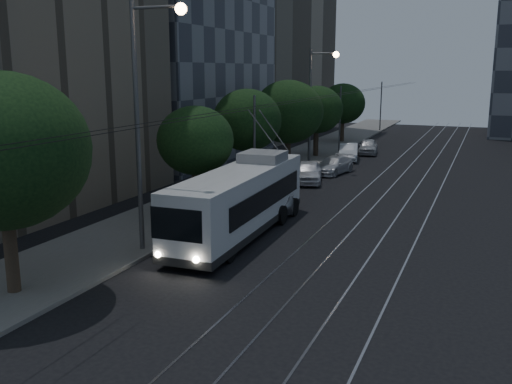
{
  "coord_description": "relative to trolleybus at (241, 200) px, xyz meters",
  "views": [
    {
      "loc": [
        7.43,
        -20.5,
        7.45
      ],
      "look_at": [
        -1.87,
        1.97,
        2.21
      ],
      "focal_mm": 40.0,
      "sensor_mm": 36.0,
      "label": 1
    }
  ],
  "objects": [
    {
      "name": "tram_rails",
      "position": [
        5.4,
        17.36,
        -1.6
      ],
      "size": [
        4.52,
        90.0,
        0.02
      ],
      "color": "#9998A1",
      "rests_on": "ground"
    },
    {
      "name": "tree_4",
      "position": [
        -3.6,
        23.99,
        2.49
      ],
      "size": [
        4.47,
        4.47,
        6.12
      ],
      "color": "#2E2219",
      "rests_on": "ground"
    },
    {
      "name": "overhead_wires",
      "position": [
        -2.07,
        17.36,
        1.87
      ],
      "size": [
        2.23,
        90.0,
        6.0
      ],
      "color": "black",
      "rests_on": "ground"
    },
    {
      "name": "car_white_c",
      "position": [
        -0.58,
        23.39,
        -0.91
      ],
      "size": [
        2.34,
        4.45,
        1.39
      ],
      "primitive_type": "imported",
      "rotation": [
        0.0,
        0.0,
        0.21
      ],
      "color": "silver",
      "rests_on": "ground"
    },
    {
      "name": "tree_2",
      "position": [
        -3.6,
        9.07,
        2.78
      ],
      "size": [
        4.24,
        4.24,
        6.31
      ],
      "color": "#2E2219",
      "rests_on": "ground"
    },
    {
      "name": "sidewalk",
      "position": [
        -4.6,
        17.36,
        -1.53
      ],
      "size": [
        5.0,
        90.0,
        0.15
      ],
      "primitive_type": "cube",
      "color": "#65625E",
      "rests_on": "ground"
    },
    {
      "name": "tree_1",
      "position": [
        -3.6,
        2.41,
        2.28
      ],
      "size": [
        3.93,
        3.93,
        5.67
      ],
      "color": "#2E2219",
      "rests_on": "ground"
    },
    {
      "name": "car_white_a",
      "position": [
        -0.81,
        12.95,
        -0.88
      ],
      "size": [
        2.75,
        4.55,
        1.45
      ],
      "primitive_type": "imported",
      "rotation": [
        0.0,
        0.0,
        0.26
      ],
      "color": "silver",
      "rests_on": "ground"
    },
    {
      "name": "car_white_d",
      "position": [
        0.2,
        27.6,
        -0.93
      ],
      "size": [
        2.18,
        4.17,
        1.35
      ],
      "primitive_type": "imported",
      "rotation": [
        0.0,
        0.0,
        0.15
      ],
      "color": "#B7B7BB",
      "rests_on": "ground"
    },
    {
      "name": "tree_5",
      "position": [
        -4.01,
        34.81,
        2.4
      ],
      "size": [
        4.54,
        4.54,
        6.07
      ],
      "color": "#2E2219",
      "rests_on": "ground"
    },
    {
      "name": "trolleybus",
      "position": [
        0.0,
        0.0,
        0.0
      ],
      "size": [
        2.81,
        11.72,
        5.63
      ],
      "rotation": [
        0.0,
        0.0,
        0.03
      ],
      "color": "silver",
      "rests_on": "ground"
    },
    {
      "name": "streetlamp_far",
      "position": [
        -1.9,
        17.83,
        3.84
      ],
      "size": [
        2.2,
        0.44,
        8.94
      ],
      "color": "#58585A",
      "rests_on": "ground"
    },
    {
      "name": "streetlamp_near",
      "position": [
        -2.32,
        -3.96,
        4.5
      ],
      "size": [
        2.45,
        0.44,
        10.14
      ],
      "color": "#58585A",
      "rests_on": "ground"
    },
    {
      "name": "tree_0",
      "position": [
        -4.1,
        -9.57,
        3.29
      ],
      "size": [
        5.66,
        5.66,
        7.45
      ],
      "color": "#2E2219",
      "rests_on": "ground"
    },
    {
      "name": "pickup_silver",
      "position": [
        -0.82,
        5.36,
        -0.71
      ],
      "size": [
        4.79,
        7.02,
        1.78
      ],
      "primitive_type": "imported",
      "rotation": [
        0.0,
        0.0,
        0.31
      ],
      "color": "#9DA0A5",
      "rests_on": "ground"
    },
    {
      "name": "tree_3",
      "position": [
        -3.6,
        16.7,
        2.78
      ],
      "size": [
        5.17,
        5.17,
        6.73
      ],
      "color": "#2E2219",
      "rests_on": "ground"
    },
    {
      "name": "ground",
      "position": [
        2.9,
        -2.64,
        -1.6
      ],
      "size": [
        120.0,
        120.0,
        0.0
      ],
      "primitive_type": "plane",
      "color": "black",
      "rests_on": "ground"
    },
    {
      "name": "car_white_b",
      "position": [
        -0.14,
        16.86,
        -0.99
      ],
      "size": [
        2.52,
        4.52,
        1.24
      ],
      "primitive_type": "imported",
      "rotation": [
        0.0,
        0.0,
        -0.19
      ],
      "color": "silver",
      "rests_on": "ground"
    }
  ]
}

